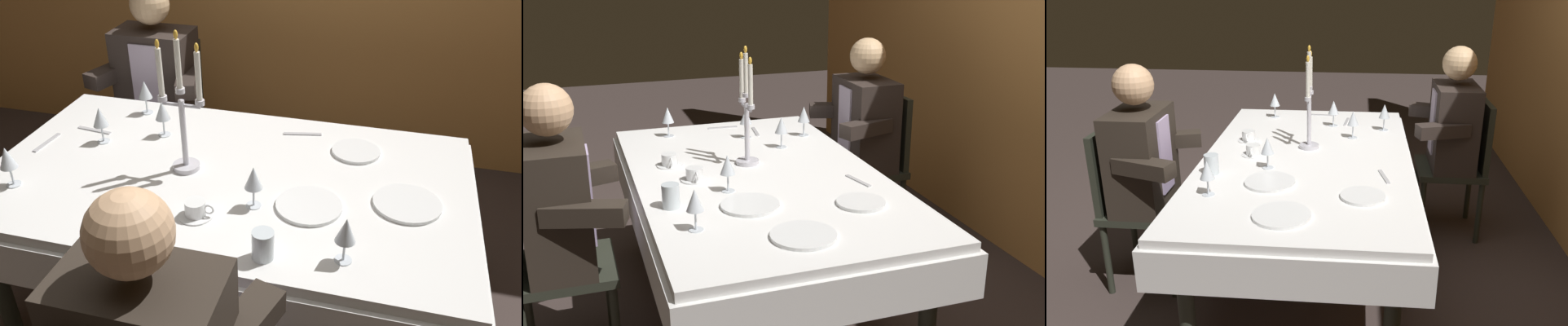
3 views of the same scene
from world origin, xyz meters
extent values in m
plane|color=#3B302D|center=(0.00, 0.00, 0.00)|extent=(12.00, 12.00, 0.00)
cube|color=white|center=(0.00, 0.00, 0.72)|extent=(1.90, 1.10, 0.04)
cube|color=white|center=(0.00, 0.00, 0.61)|extent=(1.94, 1.14, 0.18)
cylinder|color=#292C22|center=(-0.83, -0.43, 0.35)|extent=(0.07, 0.07, 0.70)
cylinder|color=#292C22|center=(-0.83, 0.43, 0.35)|extent=(0.07, 0.07, 0.70)
cylinder|color=#292C22|center=(0.83, 0.43, 0.35)|extent=(0.07, 0.07, 0.70)
cylinder|color=silver|center=(-0.17, 0.00, 0.75)|extent=(0.11, 0.11, 0.02)
cylinder|color=silver|center=(-0.17, 0.00, 0.90)|extent=(0.02, 0.02, 0.28)
cylinder|color=silver|center=(-0.17, 0.00, 1.08)|extent=(0.04, 0.04, 0.02)
cylinder|color=white|center=(-0.17, 0.00, 1.18)|extent=(0.02, 0.02, 0.19)
ellipsoid|color=yellow|center=(-0.17, 0.00, 1.29)|extent=(0.02, 0.02, 0.03)
cylinder|color=silver|center=(-0.13, 0.00, 1.02)|extent=(0.08, 0.01, 0.01)
cylinder|color=silver|center=(-0.09, 0.00, 1.04)|extent=(0.04, 0.04, 0.02)
cylinder|color=white|center=(-0.09, 0.00, 1.14)|extent=(0.02, 0.02, 0.19)
ellipsoid|color=yellow|center=(-0.09, 0.00, 1.25)|extent=(0.02, 0.02, 0.03)
cylinder|color=silver|center=(-0.20, 0.00, 1.02)|extent=(0.08, 0.01, 0.01)
cylinder|color=silver|center=(-0.24, 0.00, 1.04)|extent=(0.04, 0.04, 0.02)
cylinder|color=white|center=(-0.24, 0.00, 1.14)|extent=(0.02, 0.02, 0.19)
ellipsoid|color=yellow|center=(-0.24, 0.00, 1.25)|extent=(0.02, 0.02, 0.03)
cylinder|color=white|center=(0.48, 0.30, 0.75)|extent=(0.20, 0.20, 0.01)
cylinder|color=white|center=(0.36, -0.14, 0.75)|extent=(0.24, 0.24, 0.01)
cylinder|color=white|center=(0.70, -0.04, 0.75)|extent=(0.25, 0.25, 0.01)
cylinder|color=silver|center=(0.17, -0.18, 0.74)|extent=(0.06, 0.06, 0.00)
cylinder|color=silver|center=(0.17, -0.18, 0.78)|extent=(0.01, 0.01, 0.07)
cone|color=silver|center=(0.17, -0.18, 0.86)|extent=(0.07, 0.07, 0.08)
cylinder|color=#E0D172|center=(0.17, -0.18, 0.84)|extent=(0.04, 0.04, 0.03)
cylinder|color=silver|center=(-0.76, -0.28, 0.74)|extent=(0.06, 0.06, 0.00)
cylinder|color=silver|center=(-0.76, -0.28, 0.78)|extent=(0.01, 0.01, 0.07)
cone|color=silver|center=(-0.76, -0.28, 0.86)|extent=(0.07, 0.07, 0.08)
cylinder|color=#E0D172|center=(-0.76, -0.28, 0.84)|extent=(0.04, 0.04, 0.03)
cylinder|color=silver|center=(-0.37, 0.24, 0.74)|extent=(0.06, 0.06, 0.00)
cylinder|color=silver|center=(-0.37, 0.24, 0.78)|extent=(0.01, 0.01, 0.07)
cone|color=silver|center=(-0.37, 0.24, 0.86)|extent=(0.07, 0.07, 0.08)
cylinder|color=#E0D172|center=(-0.37, 0.24, 0.84)|extent=(0.04, 0.04, 0.03)
cylinder|color=silver|center=(-0.60, 0.12, 0.74)|extent=(0.06, 0.06, 0.00)
cylinder|color=silver|center=(-0.60, 0.12, 0.78)|extent=(0.01, 0.01, 0.07)
cone|color=silver|center=(-0.60, 0.12, 0.86)|extent=(0.07, 0.07, 0.08)
cylinder|color=maroon|center=(-0.60, 0.12, 0.84)|extent=(0.04, 0.04, 0.03)
cylinder|color=silver|center=(0.52, -0.39, 0.74)|extent=(0.06, 0.06, 0.00)
cylinder|color=silver|center=(0.52, -0.39, 0.78)|extent=(0.01, 0.01, 0.07)
cone|color=silver|center=(0.52, -0.39, 0.86)|extent=(0.07, 0.07, 0.08)
cylinder|color=silver|center=(-0.54, 0.43, 0.74)|extent=(0.06, 0.06, 0.00)
cylinder|color=silver|center=(-0.54, 0.43, 0.78)|extent=(0.01, 0.01, 0.07)
cone|color=silver|center=(-0.54, 0.43, 0.86)|extent=(0.07, 0.07, 0.08)
cylinder|color=#E0D172|center=(-0.54, 0.43, 0.84)|extent=(0.04, 0.04, 0.03)
cylinder|color=silver|center=(0.27, -0.44, 0.79)|extent=(0.07, 0.07, 0.10)
cylinder|color=white|center=(-0.02, -0.29, 0.74)|extent=(0.12, 0.12, 0.01)
cylinder|color=white|center=(-0.02, -0.29, 0.77)|extent=(0.08, 0.08, 0.05)
torus|color=white|center=(0.03, -0.29, 0.78)|extent=(0.04, 0.01, 0.04)
cylinder|color=white|center=(-0.25, -0.36, 0.74)|extent=(0.12, 0.12, 0.01)
cylinder|color=white|center=(-0.25, -0.36, 0.77)|extent=(0.08, 0.08, 0.05)
torus|color=white|center=(-0.20, -0.36, 0.78)|extent=(0.04, 0.01, 0.04)
cube|color=#B7B7BC|center=(-0.83, 0.04, 0.74)|extent=(0.03, 0.17, 0.01)
cube|color=#B7B7BC|center=(0.23, 0.40, 0.74)|extent=(0.17, 0.05, 0.01)
cube|color=#B7B7BC|center=(-0.69, 0.20, 0.74)|extent=(0.17, 0.04, 0.01)
cylinder|color=#292C22|center=(-0.87, 0.70, 0.21)|extent=(0.04, 0.04, 0.42)
cylinder|color=#292C22|center=(-0.51, 0.70, 0.21)|extent=(0.04, 0.04, 0.42)
cylinder|color=#292C22|center=(-0.87, 1.06, 0.21)|extent=(0.04, 0.04, 0.42)
cylinder|color=#292C22|center=(-0.51, 1.06, 0.21)|extent=(0.04, 0.04, 0.42)
cube|color=#292C22|center=(-0.69, 0.88, 0.44)|extent=(0.42, 0.42, 0.04)
cube|color=#292C22|center=(-0.69, 1.07, 0.68)|extent=(0.38, 0.04, 0.44)
cube|color=#302723|center=(-0.69, 0.88, 0.73)|extent=(0.42, 0.26, 0.54)
cube|color=#BFAFCB|center=(-0.69, 0.75, 0.76)|extent=(0.16, 0.01, 0.40)
sphere|color=#D7AF80|center=(-0.69, 0.88, 1.14)|extent=(0.21, 0.21, 0.21)
cube|color=#302723|center=(-0.91, 0.78, 0.77)|extent=(0.19, 0.34, 0.08)
cube|color=#302723|center=(-0.47, 0.78, 0.77)|extent=(0.19, 0.34, 0.08)
cylinder|color=#292C22|center=(-0.11, -0.70, 0.21)|extent=(0.04, 0.04, 0.42)
cylinder|color=#292C22|center=(-0.11, -1.06, 0.21)|extent=(0.04, 0.04, 0.42)
cube|color=#292C22|center=(0.07, -0.88, 0.44)|extent=(0.42, 0.42, 0.04)
cube|color=#2D251E|center=(0.07, -0.88, 0.73)|extent=(0.42, 0.26, 0.54)
cube|color=#BBA5D0|center=(0.07, -0.75, 0.76)|extent=(0.16, 0.01, 0.40)
sphere|color=tan|center=(0.07, -0.88, 1.14)|extent=(0.21, 0.21, 0.21)
cube|color=#2D251E|center=(0.29, -0.78, 0.77)|extent=(0.19, 0.34, 0.08)
cube|color=#2D251E|center=(-0.15, -0.78, 0.77)|extent=(0.19, 0.34, 0.08)
camera|label=1|loc=(0.60, -1.73, 1.90)|focal=37.42mm
camera|label=2|loc=(2.72, -0.80, 1.75)|focal=44.89mm
camera|label=3|loc=(2.67, 0.25, 1.74)|focal=37.02mm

